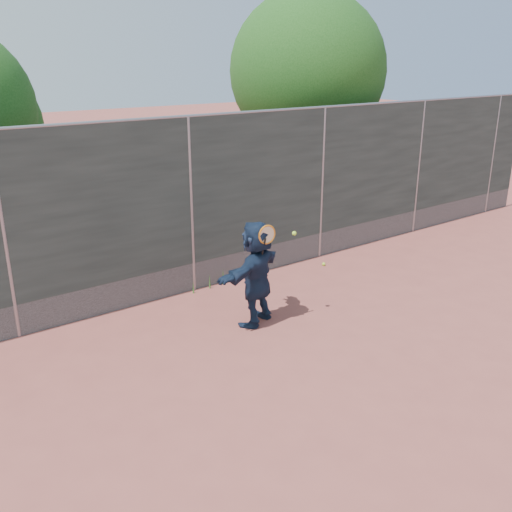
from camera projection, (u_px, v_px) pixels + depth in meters
ground at (333, 372)px, 7.46m from camera, size 80.00×80.00×0.00m
player at (256, 273)px, 8.60m from camera, size 1.58×1.03×1.63m
ball_ground at (324, 264)px, 11.23m from camera, size 0.07×0.07×0.07m
fence at (191, 202)px, 9.58m from camera, size 20.00×0.06×3.03m
swing_action at (270, 236)px, 8.30m from camera, size 0.69×0.14×0.51m
tree_right at (312, 75)px, 13.30m from camera, size 3.78×3.60×5.39m
weed_clump at (212, 281)px, 10.14m from camera, size 0.68×0.07×0.30m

